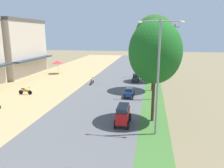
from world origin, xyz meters
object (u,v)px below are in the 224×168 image
at_px(vendor_umbrella, 58,62).
at_px(streetlamp_near, 158,72).
at_px(median_tree_nearest, 155,52).
at_px(streetlamp_farthest, 154,48).
at_px(car_sedan_blue, 129,92).
at_px(median_tree_second, 154,32).
at_px(streetlamp_mid, 156,64).
at_px(parked_motorbike_third, 25,91).
at_px(utility_pole_near, 174,48).
at_px(median_tree_third, 154,48).
at_px(car_van_red, 123,114).
at_px(motorbike_ahead_second, 92,81).
at_px(streetlamp_far, 154,51).
at_px(car_hatchback_charcoal, 135,78).

height_order(vendor_umbrella, streetlamp_near, streetlamp_near).
relative_size(median_tree_nearest, streetlamp_farthest, 1.20).
distance_m(median_tree_nearest, car_sedan_blue, 9.09).
bearing_deg(median_tree_second, streetlamp_mid, -86.88).
height_order(parked_motorbike_third, vendor_umbrella, vendor_umbrella).
bearing_deg(median_tree_nearest, utility_pole_near, 81.22).
height_order(streetlamp_farthest, car_sedan_blue, streetlamp_farthest).
distance_m(median_tree_third, car_van_red, 18.46).
height_order(median_tree_nearest, motorbike_ahead_second, median_tree_nearest).
bearing_deg(car_van_red, streetlamp_far, 82.79).
bearing_deg(vendor_umbrella, motorbike_ahead_second, -40.48).
height_order(median_tree_third, streetlamp_far, streetlamp_far).
xyz_separation_m(streetlamp_near, car_hatchback_charcoal, (-2.82, 18.32, -4.16)).
xyz_separation_m(vendor_umbrella, motorbike_ahead_second, (8.68, -7.41, -1.73)).
relative_size(parked_motorbike_third, utility_pole_near, 0.19).
xyz_separation_m(parked_motorbike_third, streetlamp_farthest, (15.93, 26.52, 3.71)).
height_order(median_tree_third, car_hatchback_charcoal, median_tree_third).
bearing_deg(streetlamp_farthest, car_hatchback_charcoal, -99.64).
relative_size(parked_motorbike_third, streetlamp_mid, 0.26).
bearing_deg(streetlamp_mid, car_sedan_blue, 173.60).
bearing_deg(car_sedan_blue, median_tree_nearest, -68.39).
distance_m(streetlamp_far, car_sedan_blue, 13.81).
distance_m(parked_motorbike_third, median_tree_nearest, 17.62).
relative_size(streetlamp_far, car_van_red, 3.35).
relative_size(streetlamp_mid, streetlamp_farthest, 0.98).
distance_m(median_tree_second, car_van_red, 13.92).
xyz_separation_m(parked_motorbike_third, vendor_umbrella, (-1.92, 14.44, 1.75)).
bearing_deg(streetlamp_far, motorbike_ahead_second, -142.96).
distance_m(parked_motorbike_third, streetlamp_farthest, 31.16).
height_order(median_tree_nearest, streetlamp_far, median_tree_nearest).
xyz_separation_m(streetlamp_mid, car_van_red, (-2.67, -7.83, -3.15)).
relative_size(streetlamp_farthest, utility_pole_near, 0.78).
relative_size(median_tree_nearest, car_van_red, 3.60).
bearing_deg(streetlamp_mid, utility_pole_near, 78.95).
distance_m(streetlamp_far, streetlamp_farthest, 12.58).
height_order(parked_motorbike_third, streetlamp_farthest, streetlamp_farthest).
distance_m(vendor_umbrella, car_hatchback_charcoal, 15.77).
height_order(streetlamp_far, motorbike_ahead_second, streetlamp_far).
height_order(median_tree_third, streetlamp_farthest, median_tree_third).
height_order(median_tree_nearest, median_tree_second, median_tree_second).
height_order(parked_motorbike_third, median_tree_second, median_tree_second).
height_order(vendor_umbrella, motorbike_ahead_second, vendor_umbrella).
distance_m(vendor_umbrella, median_tree_third, 18.37).
bearing_deg(streetlamp_far, streetlamp_farthest, 90.00).
bearing_deg(median_tree_third, streetlamp_near, -89.55).
distance_m(car_van_red, car_sedan_blue, 8.17).
relative_size(median_tree_third, streetlamp_mid, 1.05).
xyz_separation_m(median_tree_nearest, utility_pole_near, (3.93, 25.41, -1.26)).
height_order(car_van_red, car_hatchback_charcoal, car_van_red).
bearing_deg(median_tree_second, streetlamp_near, -89.03).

